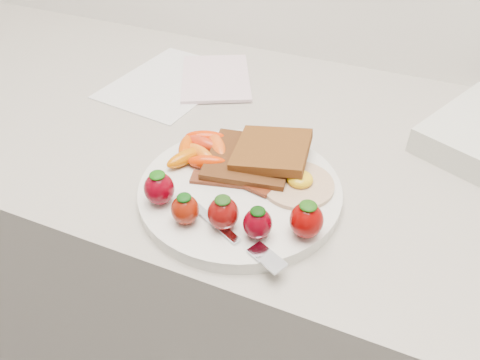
% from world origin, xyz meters
% --- Properties ---
extents(counter, '(2.00, 0.60, 0.90)m').
position_xyz_m(counter, '(0.00, 1.70, 0.45)').
color(counter, gray).
rests_on(counter, ground).
extents(plate, '(0.27, 0.27, 0.02)m').
position_xyz_m(plate, '(-0.03, 1.55, 0.91)').
color(plate, silver).
rests_on(plate, counter).
extents(toast_lower, '(0.13, 0.13, 0.01)m').
position_xyz_m(toast_lower, '(-0.03, 1.60, 0.93)').
color(toast_lower, '#3C1909').
rests_on(toast_lower, plate).
extents(toast_upper, '(0.11, 0.11, 0.02)m').
position_xyz_m(toast_upper, '(-0.01, 1.61, 0.94)').
color(toast_upper, '#46210D').
rests_on(toast_upper, toast_lower).
extents(fried_egg, '(0.11, 0.11, 0.02)m').
position_xyz_m(fried_egg, '(0.04, 1.58, 0.92)').
color(fried_egg, beige).
rests_on(fried_egg, plate).
extents(bacon_strips, '(0.12, 0.07, 0.01)m').
position_xyz_m(bacon_strips, '(-0.04, 1.56, 0.92)').
color(bacon_strips, black).
rests_on(bacon_strips, plate).
extents(baby_carrots, '(0.09, 0.11, 0.02)m').
position_xyz_m(baby_carrots, '(-0.11, 1.59, 0.93)').
color(baby_carrots, red).
rests_on(baby_carrots, plate).
extents(strawberries, '(0.22, 0.07, 0.05)m').
position_xyz_m(strawberries, '(-0.01, 1.48, 0.94)').
color(strawberries, '#61000C').
rests_on(strawberries, plate).
extents(fork, '(0.17, 0.08, 0.00)m').
position_xyz_m(fork, '(0.00, 1.46, 0.92)').
color(fork, silver).
rests_on(fork, plate).
extents(paper_sheet, '(0.21, 0.26, 0.00)m').
position_xyz_m(paper_sheet, '(-0.28, 1.79, 0.90)').
color(paper_sheet, silver).
rests_on(paper_sheet, counter).
extents(notepad, '(0.19, 0.22, 0.01)m').
position_xyz_m(notepad, '(-0.20, 1.84, 0.91)').
color(notepad, beige).
rests_on(notepad, paper_sheet).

